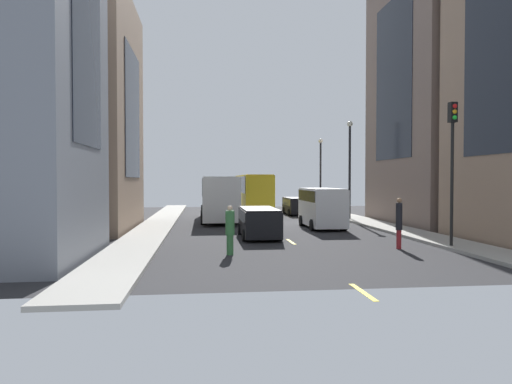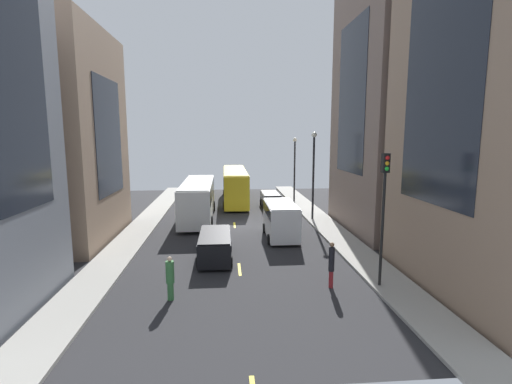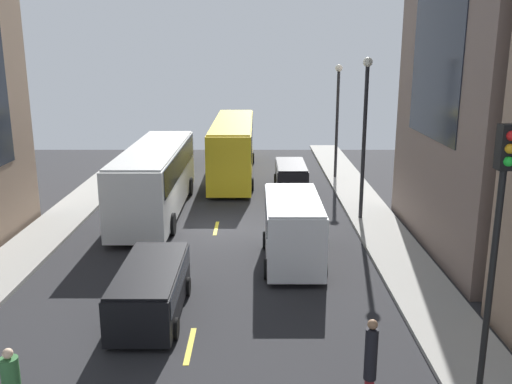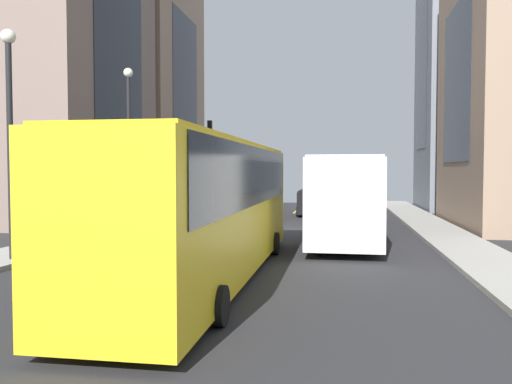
% 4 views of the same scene
% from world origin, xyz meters
% --- Properties ---
extents(ground_plane, '(41.25, 41.25, 0.00)m').
position_xyz_m(ground_plane, '(0.00, 0.00, 0.00)').
color(ground_plane, '#28282B').
extents(sidewalk_west, '(2.26, 44.00, 0.15)m').
position_xyz_m(sidewalk_west, '(-7.49, 0.00, 0.07)').
color(sidewalk_west, '#9E9B93').
rests_on(sidewalk_west, ground).
extents(sidewalk_east, '(2.26, 44.00, 0.15)m').
position_xyz_m(sidewalk_east, '(7.49, 0.00, 0.07)').
color(sidewalk_east, '#9E9B93').
rests_on(sidewalk_east, ground).
extents(lane_stripe_0, '(0.16, 2.00, 0.01)m').
position_xyz_m(lane_stripe_0, '(0.00, -21.00, 0.01)').
color(lane_stripe_0, yellow).
rests_on(lane_stripe_0, ground).
extents(lane_stripe_1, '(0.16, 2.00, 0.01)m').
position_xyz_m(lane_stripe_1, '(0.00, -10.50, 0.01)').
color(lane_stripe_1, yellow).
rests_on(lane_stripe_1, ground).
extents(lane_stripe_2, '(0.16, 2.00, 0.01)m').
position_xyz_m(lane_stripe_2, '(0.00, 0.00, 0.01)').
color(lane_stripe_2, yellow).
rests_on(lane_stripe_2, ground).
extents(lane_stripe_3, '(0.16, 2.00, 0.01)m').
position_xyz_m(lane_stripe_3, '(0.00, 10.50, 0.01)').
color(lane_stripe_3, yellow).
rests_on(lane_stripe_3, ground).
extents(building_west_0, '(7.31, 7.83, 19.66)m').
position_xyz_m(building_west_0, '(-12.44, -14.68, 9.83)').
color(building_west_0, slate).
rests_on(building_west_0, ground).
extents(building_east_0, '(6.08, 11.11, 19.06)m').
position_xyz_m(building_east_0, '(11.83, -14.20, 9.53)').
color(building_east_0, '#937760').
rests_on(building_east_0, ground).
extents(building_east_1, '(8.18, 10.90, 20.36)m').
position_xyz_m(building_east_1, '(12.87, -2.25, 10.18)').
color(building_east_1, '#7A665B').
rests_on(building_east_1, ground).
extents(city_bus_white, '(2.81, 11.28, 3.35)m').
position_xyz_m(city_bus_white, '(-3.16, 2.59, 2.01)').
color(city_bus_white, silver).
rests_on(city_bus_white, ground).
extents(streetcar_yellow, '(2.70, 13.01, 3.59)m').
position_xyz_m(streetcar_yellow, '(0.36, 11.15, 2.12)').
color(streetcar_yellow, yellow).
rests_on(streetcar_yellow, ground).
extents(delivery_van_white, '(2.25, 5.04, 2.58)m').
position_xyz_m(delivery_van_white, '(3.25, -4.23, 1.51)').
color(delivery_van_white, white).
rests_on(delivery_van_white, ground).
extents(car_black_0, '(1.88, 4.33, 1.54)m').
position_xyz_m(car_black_0, '(3.88, 7.39, 0.91)').
color(car_black_0, black).
rests_on(car_black_0, ground).
extents(car_black_1, '(2.04, 4.67, 1.60)m').
position_xyz_m(car_black_1, '(-1.39, -8.63, 0.94)').
color(car_black_1, black).
rests_on(car_black_1, ground).
extents(pedestrian_walking_far, '(0.29, 0.29, 2.31)m').
position_xyz_m(pedestrian_walking_far, '(4.39, -13.41, 1.25)').
color(pedestrian_walking_far, maroon).
rests_on(pedestrian_walking_far, ground).
extents(pedestrian_crossing_mid, '(0.38, 0.38, 2.05)m').
position_xyz_m(pedestrian_crossing_mid, '(-3.28, -14.19, 1.08)').
color(pedestrian_crossing_mid, '#336B38').
rests_on(pedestrian_crossing_mid, ground).
extents(traffic_light_near_corner, '(0.32, 0.44, 6.45)m').
position_xyz_m(traffic_light_near_corner, '(6.76, -13.66, 4.59)').
color(traffic_light_near_corner, black).
rests_on(traffic_light_near_corner, ground).
extents(streetlamp_near, '(0.44, 0.44, 6.96)m').
position_xyz_m(streetlamp_near, '(6.86, 10.08, 4.42)').
color(streetlamp_near, black).
rests_on(streetlamp_near, ground).
extents(streetlamp_far, '(0.44, 0.44, 7.51)m').
position_xyz_m(streetlamp_far, '(6.86, 1.22, 4.72)').
color(streetlamp_far, black).
rests_on(streetlamp_far, ground).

